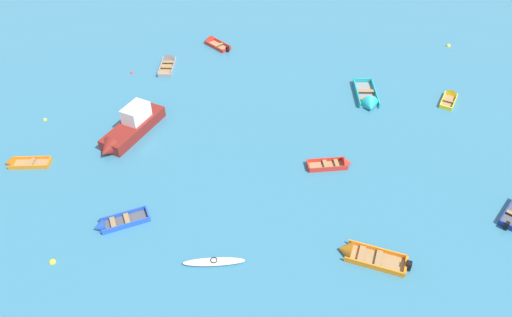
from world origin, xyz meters
name	(u,v)px	position (x,y,z in m)	size (l,w,h in m)	color
rowboat_red_midfield_left	(338,164)	(5.66, 22.33, 0.17)	(3.21, 1.53, 0.90)	#99754C
rowboat_orange_center	(18,163)	(-16.29, 20.47, 0.14)	(3.16, 1.35, 0.92)	#99754C
kayak_white_midfield_right	(214,262)	(-1.54, 13.43, 0.16)	(3.51, 1.06, 0.33)	white
rowboat_yellow_far_left	(450,97)	(15.18, 31.63, 0.14)	(1.91, 2.82, 0.91)	#99754C
rowboat_turquoise_foreground_center	(368,101)	(8.40, 30.21, 0.21)	(1.91, 4.51, 1.46)	gray
rowboat_grey_back_row_left	(169,62)	(-9.12, 35.16, 0.17)	(1.40, 3.60, 1.09)	#99754C
rowboat_blue_cluster_outer	(111,224)	(-8.13, 15.60, 0.17)	(3.37, 2.41, 0.97)	#4C4C51
motor_launch_maroon_far_back	(130,128)	(-9.50, 24.38, 0.65)	(3.83, 6.50, 2.28)	maroon
rowboat_red_near_left	(213,42)	(-5.76, 39.28, 0.16)	(3.03, 2.83, 1.03)	#99754C
rowboat_orange_outer_right	(358,254)	(6.49, 14.71, 0.17)	(4.09, 2.19, 1.23)	#99754C
mooring_buoy_between_boats_left	(53,262)	(-10.56, 12.71, 0.00)	(0.37, 0.37, 0.37)	yellow
mooring_buoy_central	(45,120)	(-16.69, 25.69, 0.00)	(0.30, 0.30, 0.30)	yellow
mooring_buoy_between_boats_right	(448,46)	(16.98, 40.86, 0.00)	(0.43, 0.43, 0.43)	yellow
mooring_buoy_midfield	(132,73)	(-11.98, 33.15, 0.00)	(0.30, 0.30, 0.30)	red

